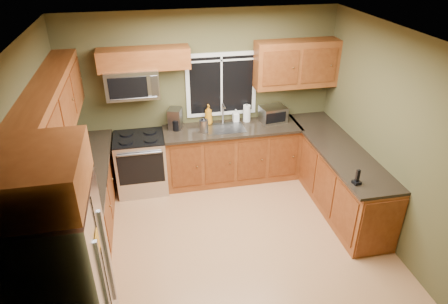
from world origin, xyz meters
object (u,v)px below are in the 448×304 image
object	(u,v)px
coffee_maker	(175,119)
kettle	(204,125)
cordless_phone	(357,180)
soap_bottle_a	(208,114)
microwave	(132,83)
soap_bottle_b	(236,116)
paper_towel_roll	(247,113)
range	(141,163)
toaster_oven	(273,114)
refrigerator	(64,283)

from	to	relation	value
coffee_maker	kettle	world-z (taller)	coffee_maker
coffee_maker	cordless_phone	size ratio (longest dim) A/B	1.62
coffee_maker	soap_bottle_a	xyz separation A→B (m)	(0.53, 0.06, 0.01)
microwave	soap_bottle_b	world-z (taller)	microwave
paper_towel_roll	range	bearing A→B (deg)	-173.13
soap_bottle_a	toaster_oven	bearing A→B (deg)	-6.13
microwave	paper_towel_roll	bearing A→B (deg)	2.44
microwave	refrigerator	bearing A→B (deg)	-103.34
refrigerator	toaster_oven	xyz separation A→B (m)	(2.85, 2.89, 0.16)
range	kettle	xyz separation A→B (m)	(1.00, -0.05, 0.58)
refrigerator	microwave	xyz separation A→B (m)	(0.69, 2.91, 0.83)
paper_towel_roll	soap_bottle_a	bearing A→B (deg)	178.16
range	cordless_phone	bearing A→B (deg)	-35.50
refrigerator	range	xyz separation A→B (m)	(0.69, 2.77, -0.43)
range	cordless_phone	size ratio (longest dim) A/B	4.76
toaster_oven	coffee_maker	size ratio (longest dim) A/B	1.38
coffee_maker	cordless_phone	distance (m)	2.86
refrigerator	coffee_maker	bearing A→B (deg)	66.48
microwave	kettle	xyz separation A→B (m)	(1.00, -0.19, -0.68)
coffee_maker	soap_bottle_a	distance (m)	0.54
soap_bottle_b	toaster_oven	bearing A→B (deg)	-10.67
refrigerator	cordless_phone	distance (m)	3.42
microwave	paper_towel_roll	size ratio (longest dim) A/B	2.52
refrigerator	cordless_phone	bearing A→B (deg)	15.44
paper_towel_roll	soap_bottle_a	world-z (taller)	soap_bottle_a
range	paper_towel_roll	world-z (taller)	paper_towel_roll
range	paper_towel_roll	size ratio (longest dim) A/B	3.10
toaster_oven	soap_bottle_b	xyz separation A→B (m)	(-0.59, 0.11, -0.02)
paper_towel_roll	cordless_phone	size ratio (longest dim) A/B	1.53
cordless_phone	soap_bottle_a	bearing A→B (deg)	125.41
kettle	soap_bottle_a	bearing A→B (deg)	66.80
coffee_maker	soap_bottle_a	size ratio (longest dim) A/B	0.98
coffee_maker	soap_bottle_b	distance (m)	0.98
coffee_maker	refrigerator	bearing A→B (deg)	-113.52
cordless_phone	coffee_maker	bearing A→B (deg)	134.85
refrigerator	range	size ratio (longest dim) A/B	1.92
toaster_oven	refrigerator	bearing A→B (deg)	-134.63
refrigerator	cordless_phone	xyz separation A→B (m)	(3.30, 0.91, 0.10)
refrigerator	soap_bottle_b	distance (m)	3.76
coffee_maker	paper_towel_roll	xyz separation A→B (m)	(1.16, 0.04, -0.01)
toaster_oven	paper_towel_roll	distance (m)	0.43
microwave	soap_bottle_a	bearing A→B (deg)	4.81
paper_towel_roll	soap_bottle_b	xyz separation A→B (m)	(-0.18, 0.02, -0.03)
coffee_maker	cordless_phone	world-z (taller)	coffee_maker
coffee_maker	paper_towel_roll	world-z (taller)	coffee_maker
toaster_oven	soap_bottle_a	distance (m)	1.05
toaster_oven	soap_bottle_b	size ratio (longest dim) A/B	2.14
toaster_oven	kettle	xyz separation A→B (m)	(-1.16, -0.17, -0.01)
soap_bottle_a	soap_bottle_b	world-z (taller)	soap_bottle_a
toaster_oven	cordless_phone	distance (m)	2.03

